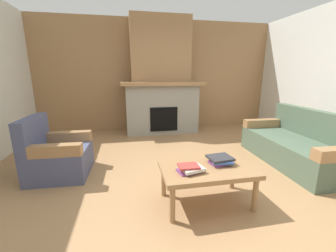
{
  "coord_description": "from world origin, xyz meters",
  "views": [
    {
      "loc": [
        -0.85,
        -2.52,
        1.42
      ],
      "look_at": [
        -0.22,
        0.62,
        0.62
      ],
      "focal_mm": 22.7,
      "sensor_mm": 36.0,
      "label": 1
    }
  ],
  "objects_px": {
    "couch": "(298,146)",
    "armchair": "(56,155)",
    "coffee_table": "(207,172)",
    "fireplace": "(161,84)"
  },
  "relations": [
    {
      "from": "armchair",
      "to": "couch",
      "type": "bearing_deg",
      "value": -4.55
    },
    {
      "from": "armchair",
      "to": "coffee_table",
      "type": "height_order",
      "value": "armchair"
    },
    {
      "from": "couch",
      "to": "armchair",
      "type": "bearing_deg",
      "value": 175.45
    },
    {
      "from": "couch",
      "to": "armchair",
      "type": "height_order",
      "value": "same"
    },
    {
      "from": "fireplace",
      "to": "armchair",
      "type": "bearing_deg",
      "value": -131.46
    },
    {
      "from": "couch",
      "to": "armchair",
      "type": "distance_m",
      "value": 3.68
    },
    {
      "from": "fireplace",
      "to": "couch",
      "type": "relative_size",
      "value": 1.48
    },
    {
      "from": "fireplace",
      "to": "couch",
      "type": "bearing_deg",
      "value": -52.56
    },
    {
      "from": "armchair",
      "to": "coffee_table",
      "type": "distance_m",
      "value": 2.12
    },
    {
      "from": "coffee_table",
      "to": "armchair",
      "type": "bearing_deg",
      "value": 149.93
    }
  ]
}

